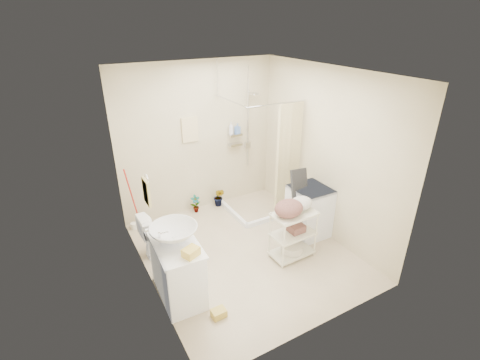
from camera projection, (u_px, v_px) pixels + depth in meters
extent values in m
plane|color=beige|center=(245.00, 252.00, 5.21)|extent=(3.20, 3.20, 0.00)
cube|color=silver|center=(246.00, 72.00, 4.10)|extent=(2.80, 3.20, 0.04)
cube|color=beige|center=(198.00, 139.00, 5.91)|extent=(2.80, 0.04, 2.60)
cube|color=beige|center=(328.00, 231.00, 3.39)|extent=(2.80, 0.04, 2.60)
cube|color=beige|center=(142.00, 197.00, 4.03)|extent=(0.04, 3.20, 2.60)
cube|color=beige|center=(325.00, 154.00, 5.27)|extent=(0.04, 3.20, 2.60)
cube|color=white|center=(177.00, 269.00, 4.26)|extent=(0.54, 0.91, 0.79)
imported|color=silver|center=(174.00, 234.00, 4.08)|extent=(0.70, 0.70, 0.20)
cube|color=#E4C34C|center=(191.00, 252.00, 3.84)|extent=(0.22, 0.20, 0.10)
cube|color=gold|center=(219.00, 312.00, 4.07)|extent=(0.25, 0.19, 0.13)
imported|color=white|center=(163.00, 232.00, 5.08)|extent=(0.67, 0.40, 0.67)
imported|color=brown|center=(196.00, 204.00, 6.20)|extent=(0.18, 0.12, 0.33)
imported|color=brown|center=(219.00, 197.00, 6.40)|extent=(0.25, 0.26, 0.36)
cube|color=beige|center=(190.00, 130.00, 5.75)|extent=(0.28, 0.03, 0.42)
imported|color=silver|center=(231.00, 128.00, 6.05)|extent=(0.11, 0.11, 0.22)
imported|color=#5277B8|center=(237.00, 128.00, 6.14)|extent=(0.10, 0.10, 0.17)
cube|color=silver|center=(309.00, 211.00, 5.49)|extent=(0.56, 0.58, 0.82)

